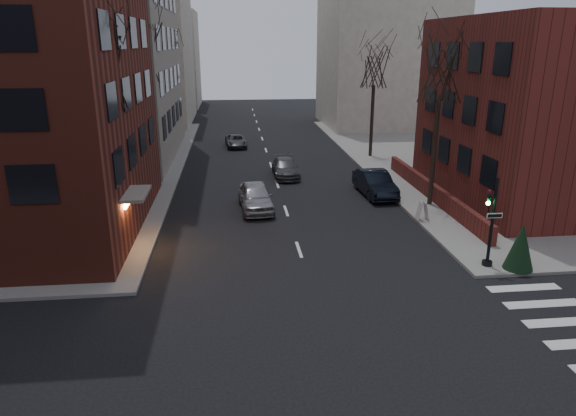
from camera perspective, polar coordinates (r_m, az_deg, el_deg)
The scene contains 19 objects.
building_right_brick at distance 35.78m, azimuth 27.30°, elevation 9.51°, with size 12.00×14.00×11.00m, color maroon.
low_wall_right at distance 33.38m, azimuth 15.69°, elevation 1.83°, with size 0.35×16.00×1.00m, color maroon.
building_distant_la at distance 66.83m, azimuth -17.26°, elevation 16.75°, with size 14.00×16.00×18.00m, color beige.
building_distant_ra at distance 63.36m, azimuth 10.78°, elevation 16.28°, with size 14.00×14.00×16.00m, color beige.
building_distant_lb at distance 83.38m, azimuth -13.56°, elevation 15.75°, with size 10.00×12.00×14.00m, color beige.
traffic_signal at distance 23.81m, azimuth 21.55°, elevation -2.06°, with size 0.76×0.44×4.00m.
tree_left_a at distance 25.44m, azimuth -20.03°, elevation 14.50°, with size 4.18×4.18×10.26m.
tree_left_b at distance 37.20m, azimuth -15.80°, elevation 16.35°, with size 4.40×4.40×10.80m.
tree_left_c at distance 51.09m, azimuth -13.19°, elevation 15.82°, with size 3.96×3.96×9.72m.
tree_right_a at distance 31.10m, azimuth 16.67°, elevation 14.45°, with size 3.96×3.96×9.72m.
tree_right_b at distance 44.38m, azimuth 9.60°, elevation 15.20°, with size 3.74×3.74×9.18m.
streetlamp_near at distance 33.58m, azimuth -15.17°, elevation 8.25°, with size 0.36×0.36×6.28m.
streetlamp_far at distance 53.26m, azimuth -12.00°, elevation 11.87°, with size 0.36×0.36×6.28m.
parked_sedan at distance 33.79m, azimuth 9.64°, elevation 2.72°, with size 1.70×4.89×1.61m, color black.
car_lane_silver at distance 30.54m, azimuth -3.64°, elevation 1.28°, with size 1.88×4.67×1.59m, color gray.
car_lane_gray at distance 38.11m, azimuth -0.28°, elevation 4.48°, with size 1.84×4.52×1.31m, color #3E3D42.
car_lane_far at distance 49.45m, azimuth -5.81°, elevation 7.42°, with size 1.87×4.06×1.13m, color #3B3A3F.
sandwich_board at distance 29.29m, azimuth 14.72°, elevation -0.32°, with size 0.45×0.63×1.01m, color silver.
evergreen_shrub at distance 24.23m, azimuth 24.44°, elevation -3.89°, with size 1.25×1.25×2.09m, color black.
Camera 1 is at (-2.98, -10.74, 9.56)m, focal length 32.00 mm.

